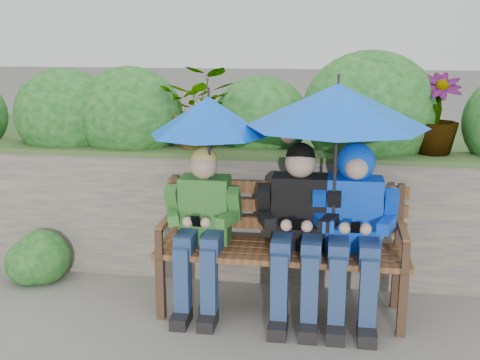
% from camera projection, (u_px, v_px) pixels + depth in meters
% --- Properties ---
extents(ground, '(60.00, 60.00, 0.00)m').
position_uv_depth(ground, '(238.00, 313.00, 4.26)').
color(ground, slate).
rests_on(ground, ground).
extents(garden_backdrop, '(8.00, 2.84, 1.84)m').
position_uv_depth(garden_backdrop, '(256.00, 172.00, 5.62)').
color(garden_backdrop, '#605B58').
rests_on(garden_backdrop, ground).
extents(park_bench, '(1.74, 0.51, 0.92)m').
position_uv_depth(park_bench, '(282.00, 239.00, 4.23)').
color(park_bench, '#412C1D').
rests_on(park_bench, ground).
extents(boy_left, '(0.52, 0.61, 1.16)m').
position_uv_depth(boy_left, '(202.00, 222.00, 4.20)').
color(boy_left, '#3F782D').
rests_on(boy_left, ground).
extents(boy_middle, '(0.56, 0.65, 1.21)m').
position_uv_depth(boy_middle, '(298.00, 224.00, 4.09)').
color(boy_middle, black).
rests_on(boy_middle, ground).
extents(boy_right, '(0.56, 0.68, 1.22)m').
position_uv_depth(boy_right, '(354.00, 219.00, 4.04)').
color(boy_right, blue).
rests_on(boy_right, ground).
extents(umbrella_left, '(0.82, 0.82, 0.89)m').
position_uv_depth(umbrella_left, '(209.00, 116.00, 4.06)').
color(umbrella_left, blue).
rests_on(umbrella_left, ground).
extents(umbrella_right, '(1.19, 1.19, 0.97)m').
position_uv_depth(umbrella_right, '(338.00, 105.00, 3.86)').
color(umbrella_right, blue).
rests_on(umbrella_right, ground).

